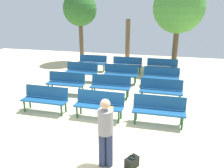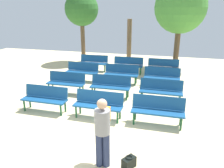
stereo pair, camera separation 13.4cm
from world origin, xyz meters
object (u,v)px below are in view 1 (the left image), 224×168
object	(u,v)px
bench_r0_c0	(45,98)
bench_r3_c1	(127,64)
bench_r0_c2	(159,109)
bench_r3_c2	(162,66)
bench_r1_c0	(66,82)
tree_0	(179,8)
visitor_with_backpack	(106,129)
bench_r0_c1	(99,103)
bench_r1_c2	(161,89)
bench_r2_c1	(121,73)
tree_1	(128,41)
bench_r2_c2	(161,76)
bench_r2_c0	(82,71)
bench_r1_c1	(111,85)
bench_r3_c0	(93,62)
tree_2	(80,10)
handbag	(132,162)

from	to	relation	value
bench_r0_c0	bench_r3_c1	size ratio (longest dim) A/B	1.00
bench_r0_c2	bench_r3_c2	xyz separation A→B (m)	(-0.06, 5.34, 0.00)
bench_r1_c0	tree_0	xyz separation A→B (m)	(4.47, 5.34, 2.92)
tree_0	visitor_with_backpack	xyz separation A→B (m)	(-1.66, -9.30, -2.48)
bench_r0_c2	tree_0	size ratio (longest dim) A/B	0.33
bench_r0_c1	bench_r3_c2	xyz separation A→B (m)	(1.83, 5.39, 0.00)
bench_r1_c2	bench_r2_c1	size ratio (longest dim) A/B	1.00
bench_r0_c2	tree_1	world-z (taller)	tree_1
bench_r2_c2	bench_r1_c0	bearing A→B (deg)	-154.25
bench_r0_c1	bench_r1_c2	distance (m)	2.61
bench_r1_c0	bench_r2_c0	bearing A→B (deg)	89.34
bench_r1_c2	bench_r1_c1	bearing A→B (deg)	178.67
bench_r2_c0	bench_r3_c2	xyz separation A→B (m)	(3.82, 1.85, 0.00)
bench_r3_c2	bench_r3_c0	bearing A→B (deg)	179.46
tree_2	tree_1	bearing A→B (deg)	7.02
bench_r0_c1	bench_r2_c1	bearing A→B (deg)	91.81
bench_r2_c0	bench_r3_c1	bearing A→B (deg)	44.56
handbag	bench_r3_c0	bearing A→B (deg)	114.56
bench_r0_c0	bench_r3_c2	size ratio (longest dim) A/B	1.00
bench_r1_c1	tree_1	bearing A→B (deg)	92.34
bench_r2_c1	tree_0	bearing A→B (deg)	53.25
bench_r0_c1	bench_r1_c0	size ratio (longest dim) A/B	1.00
bench_r2_c1	visitor_with_backpack	size ratio (longest dim) A/B	0.97
bench_r2_c1	tree_1	size ratio (longest dim) A/B	0.58
bench_r2_c2	tree_2	xyz separation A→B (m)	(-5.32, 3.84, 2.81)
bench_r0_c2	bench_r3_c0	bearing A→B (deg)	125.81
bench_r3_c2	handbag	size ratio (longest dim) A/B	4.37
bench_r2_c0	bench_r2_c2	size ratio (longest dim) A/B	1.00
bench_r0_c2	bench_r0_c0	bearing A→B (deg)	-179.88
bench_r3_c0	handbag	xyz separation A→B (m)	(3.46, -7.56, -0.37)
bench_r1_c1	visitor_with_backpack	distance (m)	4.14
bench_r1_c0	tree_2	bearing A→B (deg)	104.26
bench_r2_c2	bench_r3_c1	size ratio (longest dim) A/B	1.00
bench_r1_c0	tree_1	bearing A→B (deg)	75.33
bench_r0_c1	bench_r1_c0	xyz separation A→B (m)	(-2.00, 1.77, 0.00)
bench_r2_c0	handbag	size ratio (longest dim) A/B	4.39
bench_r0_c1	tree_1	world-z (taller)	tree_1
bench_r0_c0	tree_0	size ratio (longest dim) A/B	0.33
bench_r0_c2	bench_r1_c2	xyz separation A→B (m)	(0.00, 1.74, 0.00)
bench_r0_c1	visitor_with_backpack	xyz separation A→B (m)	(0.82, -2.19, 0.43)
bench_r0_c2	bench_r1_c1	distance (m)	2.66
bench_r0_c2	tree_0	world-z (taller)	tree_0
bench_r0_c2	bench_r2_c1	bearing A→B (deg)	117.80
bench_r3_c2	tree_2	xyz separation A→B (m)	(-5.30, 2.04, 2.81)
bench_r1_c1	tree_0	bearing A→B (deg)	62.94
bench_r3_c2	tree_1	world-z (taller)	tree_1
bench_r0_c0	bench_r0_c2	xyz separation A→B (m)	(3.84, 0.04, 0.00)
bench_r0_c2	bench_r1_c0	world-z (taller)	same
tree_0	handbag	bearing A→B (deg)	-96.53
bench_r0_c0	bench_r1_c2	world-z (taller)	same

